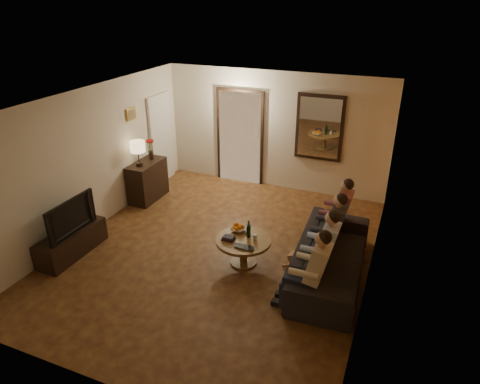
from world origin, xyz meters
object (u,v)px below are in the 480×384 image
at_px(person_d, 337,216).
at_px(dog, 304,259).
at_px(dresser, 148,181).
at_px(sofa, 331,256).
at_px(coffee_table, 243,251).
at_px(bowl, 238,229).
at_px(person_b, 322,252).
at_px(table_lamp, 138,154).
at_px(laptop, 243,249).
at_px(person_c, 330,232).
at_px(tv_stand, 72,243).
at_px(tv, 66,216).
at_px(person_a, 312,274).
at_px(wine_bottle, 249,229).

bearing_deg(person_d, dog, -106.47).
xyz_separation_m(dresser, sofa, (4.19, -1.29, -0.06)).
distance_m(dog, coffee_table, 1.00).
bearing_deg(dresser, bowl, -25.62).
xyz_separation_m(person_b, bowl, (-1.47, 0.33, -0.12)).
bearing_deg(coffee_table, table_lamp, 155.84).
relative_size(coffee_table, laptop, 2.75).
distance_m(dresser, person_c, 4.21).
bearing_deg(person_b, tv_stand, -169.76).
relative_size(bowl, laptop, 0.79).
xyz_separation_m(tv_stand, laptop, (2.90, 0.57, 0.25)).
bearing_deg(tv, person_b, -79.76).
bearing_deg(person_d, bowl, -149.43).
height_order(table_lamp, person_d, table_lamp).
relative_size(sofa, dog, 4.35).
bearing_deg(table_lamp, coffee_table, -24.16).
bearing_deg(person_a, bowl, 147.70).
relative_size(dresser, person_d, 0.78).
height_order(tv, dog, tv).
bearing_deg(tv_stand, coffee_table, 16.89).
height_order(tv_stand, coffee_table, coffee_table).
relative_size(dresser, wine_bottle, 3.03).
xyz_separation_m(tv_stand, sofa, (4.19, 1.04, 0.14)).
distance_m(table_lamp, person_d, 4.12).
bearing_deg(dog, sofa, 25.09).
relative_size(table_lamp, sofa, 0.22).
bearing_deg(laptop, person_c, 35.52).
bearing_deg(tv, bowl, -67.77).
relative_size(person_d, wine_bottle, 3.87).
bearing_deg(person_c, person_d, 90.00).
xyz_separation_m(person_b, laptop, (-1.19, -0.17, -0.14)).
relative_size(table_lamp, tv_stand, 0.42).
bearing_deg(table_lamp, person_c, -10.61).
distance_m(tv_stand, laptop, 2.96).
bearing_deg(coffee_table, tv_stand, -163.11).
xyz_separation_m(tv, bowl, (2.62, 1.07, -0.25)).
distance_m(person_d, bowl, 1.71).
height_order(dresser, person_d, person_d).
relative_size(dresser, tv, 0.90).
relative_size(table_lamp, laptop, 1.64).
height_order(person_d, laptop, person_d).
height_order(dresser, table_lamp, table_lamp).
bearing_deg(person_a, dresser, 151.88).
bearing_deg(person_c, person_a, -90.00).
bearing_deg(person_d, table_lamp, 177.68).
bearing_deg(person_c, wine_bottle, -162.59).
distance_m(sofa, person_a, 0.94).
height_order(table_lamp, tv, table_lamp).
bearing_deg(laptop, person_d, 51.64).
distance_m(tv, person_c, 4.31).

